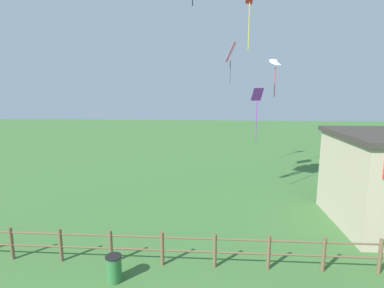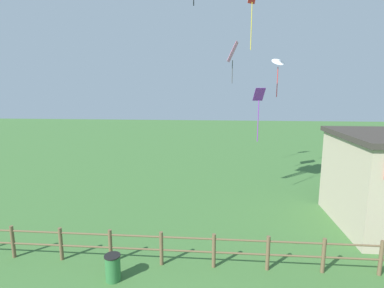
% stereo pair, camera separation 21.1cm
% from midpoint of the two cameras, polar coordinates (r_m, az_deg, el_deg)
% --- Properties ---
extents(wooden_fence, '(17.58, 0.14, 1.30)m').
position_cam_midpoint_polar(wooden_fence, '(11.61, -0.33, -19.12)').
color(wooden_fence, brown).
rests_on(wooden_fence, ground_plane).
extents(trash_bin, '(0.55, 0.55, 0.93)m').
position_cam_midpoint_polar(trash_bin, '(11.30, -14.29, -21.87)').
color(trash_bin, '#2D6B38').
rests_on(trash_bin, ground_plane).
extents(kite_pink_diamond, '(0.74, 1.04, 2.53)m').
position_cam_midpoint_polar(kite_pink_diamond, '(19.64, 8.07, 16.56)').
color(kite_pink_diamond, pink).
extents(kite_white_delta, '(1.04, 0.98, 2.48)m').
position_cam_midpoint_polar(kite_white_delta, '(20.48, 16.39, 14.52)').
color(kite_white_delta, white).
extents(kite_red_diamond, '(0.60, 0.50, 3.64)m').
position_cam_midpoint_polar(kite_red_diamond, '(21.48, 11.63, 23.65)').
color(kite_red_diamond, red).
extents(kite_purple_streamer, '(0.69, 0.59, 3.03)m').
position_cam_midpoint_polar(kite_purple_streamer, '(17.38, 12.93, 7.35)').
color(kite_purple_streamer, purple).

